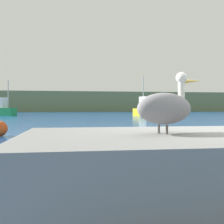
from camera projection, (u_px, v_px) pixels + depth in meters
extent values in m
plane|color=#194C93|center=(214.00, 173.00, 4.45)|extent=(260.00, 260.00, 0.00)
cube|color=#6B7A51|center=(82.00, 102.00, 78.51)|extent=(140.00, 15.31, 5.52)
cube|color=gray|center=(165.00, 162.00, 3.46)|extent=(3.70, 2.52, 0.75)
ellipsoid|color=gray|center=(165.00, 109.00, 3.45)|extent=(1.00, 0.79, 0.41)
cylinder|color=white|center=(181.00, 93.00, 3.64)|extent=(0.09, 0.09, 0.31)
sphere|color=white|center=(181.00, 78.00, 3.63)|extent=(0.15, 0.15, 0.15)
cone|color=gold|center=(193.00, 81.00, 3.79)|extent=(0.35, 0.23, 0.09)
cylinder|color=#4C4742|center=(159.00, 129.00, 3.48)|extent=(0.03, 0.03, 0.12)
cylinder|color=#4C4742|center=(167.00, 130.00, 3.37)|extent=(0.03, 0.03, 0.12)
cube|color=#1E8C4C|center=(0.00, 112.00, 36.74)|extent=(4.72, 3.03, 1.07)
cube|color=silver|center=(1.00, 103.00, 36.67)|extent=(1.71, 1.53, 1.43)
cylinder|color=#B2B2B2|center=(8.00, 94.00, 36.35)|extent=(0.12, 0.12, 3.77)
cube|color=yellow|center=(153.00, 112.00, 37.28)|extent=(5.96, 3.90, 1.00)
cube|color=silver|center=(148.00, 103.00, 36.80)|extent=(2.50, 2.22, 1.62)
cylinder|color=#B2B2B2|center=(143.00, 92.00, 36.31)|extent=(0.12, 0.12, 4.40)
sphere|color=#E54C19|center=(0.00, 129.00, 10.07)|extent=(0.58, 0.58, 0.58)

